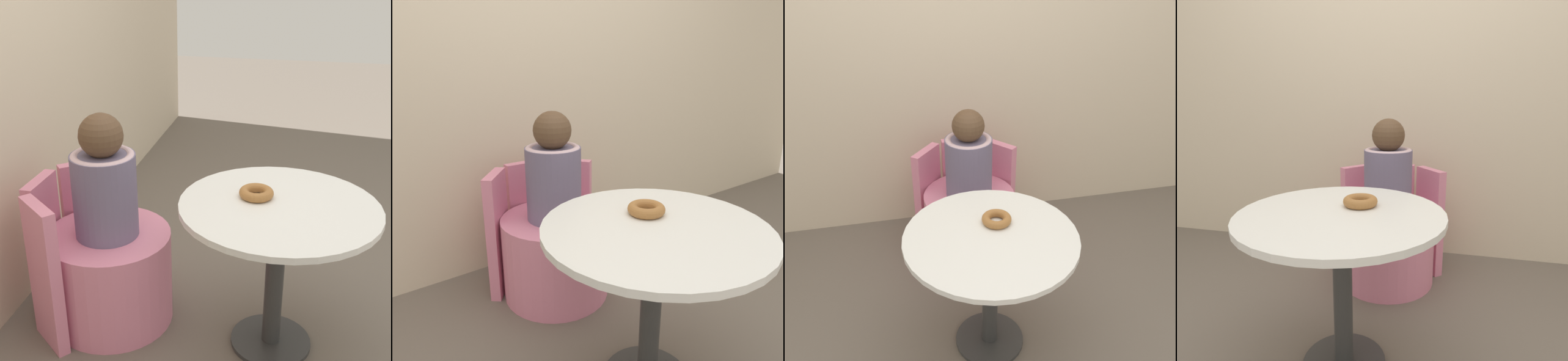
% 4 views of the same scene
% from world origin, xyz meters
% --- Properties ---
extents(ground_plane, '(12.00, 12.00, 0.00)m').
position_xyz_m(ground_plane, '(0.00, 0.00, 0.00)').
color(ground_plane, '#665B51').
extents(back_wall, '(6.00, 0.06, 2.40)m').
position_xyz_m(back_wall, '(0.00, 1.13, 1.20)').
color(back_wall, beige).
rests_on(back_wall, ground_plane).
extents(round_table, '(0.75, 0.75, 0.63)m').
position_xyz_m(round_table, '(-0.07, -0.04, 0.51)').
color(round_table, '#333333').
rests_on(round_table, ground_plane).
extents(tub_chair, '(0.52, 0.52, 0.41)m').
position_xyz_m(tub_chair, '(-0.03, 0.66, 0.21)').
color(tub_chair, pink).
rests_on(tub_chair, ground_plane).
extents(booth_backrest, '(0.62, 0.23, 0.63)m').
position_xyz_m(booth_backrest, '(-0.03, 0.88, 0.31)').
color(booth_backrest, pink).
rests_on(booth_backrest, ground_plane).
extents(child_figure, '(0.26, 0.26, 0.52)m').
position_xyz_m(child_figure, '(-0.03, 0.66, 0.64)').
color(child_figure, slate).
rests_on(child_figure, tub_chair).
extents(donut, '(0.13, 0.13, 0.04)m').
position_xyz_m(donut, '(-0.02, 0.05, 0.65)').
color(donut, '#9E6633').
rests_on(donut, round_table).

